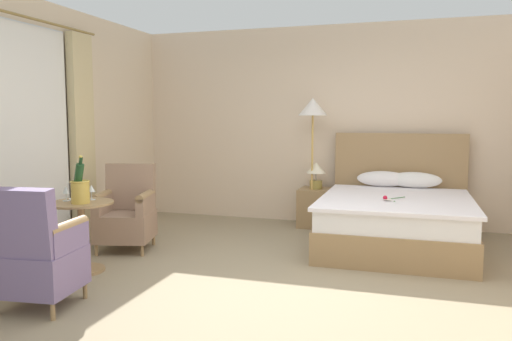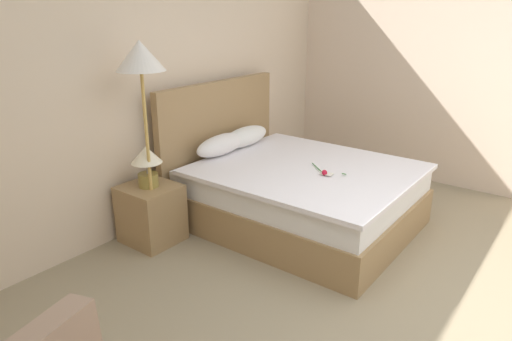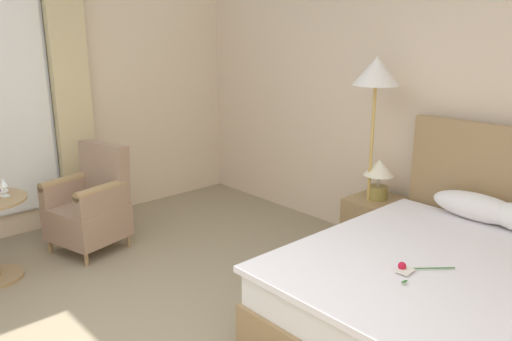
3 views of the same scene
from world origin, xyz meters
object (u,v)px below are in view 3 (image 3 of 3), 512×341
floor_lamp_brass (375,86)px  armchair_by_window (91,206)px  bedside_lamp (379,174)px  bed (447,295)px  wine_glass_near_bucket (3,184)px  nightstand (375,226)px

floor_lamp_brass → armchair_by_window: bearing=-135.4°
floor_lamp_brass → armchair_by_window: floor_lamp_brass is taller
bedside_lamp → bed: bearing=-36.2°
floor_lamp_brass → wine_glass_near_bucket: 3.09m
bed → armchair_by_window: size_ratio=2.14×
bedside_lamp → floor_lamp_brass: size_ratio=0.21×
bedside_lamp → armchair_by_window: bearing=-134.8°
floor_lamp_brass → wine_glass_near_bucket: floor_lamp_brass is taller
floor_lamp_brass → armchair_by_window: size_ratio=1.82×
nightstand → wine_glass_near_bucket: size_ratio=3.54×
bed → wine_glass_near_bucket: 3.37m
bed → floor_lamp_brass: floor_lamp_brass is taller
wine_glass_near_bucket → nightstand: bearing=55.5°
bedside_lamp → armchair_by_window: armchair_by_window is taller
floor_lamp_brass → bed: bearing=-32.5°
nightstand → armchair_by_window: size_ratio=0.54×
bedside_lamp → floor_lamp_brass: (-0.04, -0.08, 0.76)m
wine_glass_near_bucket → armchair_by_window: armchair_by_window is taller
armchair_by_window → bed: bearing=19.6°
bedside_lamp → nightstand: bearing=0.0°
wine_glass_near_bucket → floor_lamp_brass: bearing=55.3°
bed → armchair_by_window: bearing=-160.4°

